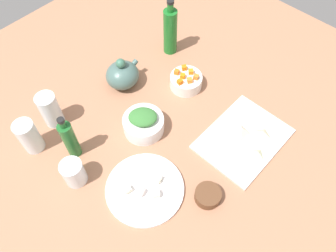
{
  "coord_description": "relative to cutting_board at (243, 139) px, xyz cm",
  "views": [
    {
      "loc": [
        -47.04,
        -43.87,
        104.76
      ],
      "look_at": [
        0.0,
        0.0,
        8.0
      ],
      "focal_mm": 35.27,
      "sensor_mm": 36.0,
      "label": 1
    }
  ],
  "objects": [
    {
      "name": "bowl_greens",
      "position": [
        -21.16,
        29.3,
        2.6
      ],
      "size": [
        14.81,
        14.81,
        6.2
      ],
      "primitive_type": "cylinder",
      "color": "white",
      "rests_on": "tabletop"
    },
    {
      "name": "cutting_board",
      "position": [
        0.0,
        0.0,
        0.0
      ],
      "size": [
        31.7,
        24.05,
        1.0
      ],
      "primitive_type": "cube",
      "rotation": [
        0.0,
        0.0,
        -0.0
      ],
      "color": "silver",
      "rests_on": "tabletop"
    },
    {
      "name": "carrot_cube_1",
      "position": [
        6.88,
        28.55,
        5.74
      ],
      "size": [
        2.23,
        2.23,
        1.8
      ],
      "primitive_type": "cube",
      "rotation": [
        0.0,
        0.0,
        0.28
      ],
      "color": "orange",
      "rests_on": "bowl_carrots"
    },
    {
      "name": "bowl_small_side",
      "position": [
        -25.88,
        -4.53,
        1.37
      ],
      "size": [
        8.49,
        8.49,
        3.75
      ],
      "primitive_type": "cylinder",
      "color": "brown",
      "rests_on": "tabletop"
    },
    {
      "name": "plate_tofu",
      "position": [
        -37.71,
        12.21,
        0.1
      ],
      "size": [
        25.79,
        25.79,
        1.2
      ],
      "primitive_type": "cylinder",
      "color": "white",
      "rests_on": "tabletop"
    },
    {
      "name": "carrot_cube_5",
      "position": [
        3.68,
        35.79,
        5.74
      ],
      "size": [
        2.32,
        2.32,
        1.8
      ],
      "primitive_type": "cube",
      "rotation": [
        0.0,
        0.0,
        1.93
      ],
      "color": "orange",
      "rests_on": "bowl_carrots"
    },
    {
      "name": "bowl_carrots",
      "position": [
        4.97,
        31.86,
        2.17
      ],
      "size": [
        12.67,
        12.67,
        5.34
      ],
      "primitive_type": "cylinder",
      "color": "white",
      "rests_on": "tabletop"
    },
    {
      "name": "carrot_cube_4",
      "position": [
        3.86,
        29.22,
        5.74
      ],
      "size": [
        2.53,
        2.53,
        1.8
      ],
      "primitive_type": "cube",
      "rotation": [
        0.0,
        0.0,
        2.47
      ],
      "color": "orange",
      "rests_on": "bowl_carrots"
    },
    {
      "name": "carrot_cube_0",
      "position": [
        7.62,
        31.82,
        5.74
      ],
      "size": [
        2.55,
        2.55,
        1.8
      ],
      "primitive_type": "cube",
      "rotation": [
        0.0,
        0.0,
        0.77
      ],
      "color": "orange",
      "rests_on": "bowl_carrots"
    },
    {
      "name": "tofu_cube_2",
      "position": [
        -36.88,
        7.67,
        1.8
      ],
      "size": [
        3.06,
        3.06,
        2.2
      ],
      "primitive_type": "cube",
      "rotation": [
        0.0,
        0.0,
        0.97
      ],
      "color": "silver",
      "rests_on": "plate_tofu"
    },
    {
      "name": "dumpling_0",
      "position": [
        1.15,
        2.08,
        2.09
      ],
      "size": [
        7.39,
        7.36,
        3.18
      ],
      "primitive_type": "pyramid",
      "rotation": [
        0.0,
        0.0,
        0.65
      ],
      "color": "beige",
      "rests_on": "cutting_board"
    },
    {
      "name": "carrot_cube_3",
      "position": [
        0.74,
        31.47,
        5.74
      ],
      "size": [
        2.08,
        2.08,
        1.8
      ],
      "primitive_type": "cube",
      "rotation": [
        0.0,
        0.0,
        2.97
      ],
      "color": "orange",
      "rests_on": "bowl_carrots"
    },
    {
      "name": "chopped_greens_mound",
      "position": [
        -21.16,
        29.3,
        7.24
      ],
      "size": [
        12.96,
        13.14,
        3.07
      ],
      "primitive_type": "ellipsoid",
      "rotation": [
        0.0,
        0.0,
        2.29
      ],
      "color": "#397736",
      "rests_on": "bowl_greens"
    },
    {
      "name": "dumpling_1",
      "position": [
        -2.58,
        -7.33,
        1.75
      ],
      "size": [
        4.32,
        4.47,
        2.51
      ],
      "primitive_type": "pyramid",
      "rotation": [
        0.0,
        0.0,
        4.69
      ],
      "color": "beige",
      "rests_on": "cutting_board"
    },
    {
      "name": "bottle_0",
      "position": [
        15.65,
        50.34,
        10.23
      ],
      "size": [
        5.7,
        5.7,
        25.06
      ],
      "color": "#1B6D26",
      "rests_on": "tabletop"
    },
    {
      "name": "dumpling_2",
      "position": [
        5.38,
        -4.19,
        1.85
      ],
      "size": [
        6.23,
        6.69,
        2.7
      ],
      "primitive_type": "pyramid",
      "rotation": [
        0.0,
        0.0,
        1.82
      ],
      "color": "beige",
      "rests_on": "cutting_board"
    },
    {
      "name": "teapot",
      "position": [
        -11.16,
        51.0,
        4.71
      ],
      "size": [
        14.98,
        12.77,
        13.37
      ],
      "color": "#45635D",
      "rests_on": "tabletop"
    },
    {
      "name": "tabletop",
      "position": [
        -16.59,
        21.52,
        -2.0
      ],
      "size": [
        190.0,
        190.0,
        3.0
      ],
      "primitive_type": "cube",
      "color": "#A56F51",
      "rests_on": "ground"
    },
    {
      "name": "drinking_glass_2",
      "position": [
        -52.68,
        52.4,
        6.2
      ],
      "size": [
        6.96,
        6.96,
        13.39
      ],
      "primitive_type": "cylinder",
      "color": "white",
      "rests_on": "tabletop"
    },
    {
      "name": "tofu_cube_3",
      "position": [
        -42.13,
        15.52,
        1.8
      ],
      "size": [
        2.48,
        2.48,
        2.2
      ],
      "primitive_type": "cube",
      "rotation": [
        0.0,
        0.0,
        3.01
      ],
      "color": "#EFEACB",
      "rests_on": "plate_tofu"
    },
    {
      "name": "drinking_glass_1",
      "position": [
        -50.51,
        31.58,
        4.32
      ],
      "size": [
        7.31,
        7.31,
        9.63
      ],
      "primitive_type": "cylinder",
      "color": "white",
      "rests_on": "tabletop"
    },
    {
      "name": "drinking_glass_0",
      "position": [
        -41.16,
        56.25,
        6.43
      ],
      "size": [
        7.06,
        7.06,
        13.86
      ],
      "primitive_type": "cylinder",
      "color": "white",
      "rests_on": "tabletop"
    },
    {
      "name": "tofu_cube_1",
      "position": [
        -39.79,
        11.85,
        1.8
      ],
      "size": [
        2.67,
        2.67,
        2.2
      ],
      "primitive_type": "cube",
      "rotation": [
        0.0,
        0.0,
        1.82
      ],
      "color": "white",
      "rests_on": "plate_tofu"
    },
    {
      "name": "carrot_cube_6",
      "position": [
        7.41,
        35.11,
        5.74
      ],
      "size": [
        2.48,
        2.48,
        1.8
      ],
      "primitive_type": "cube",
      "rotation": [
        0.0,
        0.0,
        1.01
      ],
      "color": "orange",
      "rests_on": "bowl_carrots"
    },
    {
      "name": "bottle_1",
      "position": [
        -44.4,
        40.08,
        8.15
      ],
      "size": [
        4.56,
        4.56,
        20.17
      ],
      "color": "#21642A",
      "rests_on": "tabletop"
    },
    {
      "name": "carrot_cube_2",
      "position": [
        3.69,
        32.67,
        5.74
      ],
      "size": [
        2.44,
        2.44,
        1.8
      ],
      "primitive_type": "cube",
      "rotation": [
        0.0,
        0.0,
        2.07
      ],
      "color": "orange",
      "rests_on": "bowl_carrots"
    },
    {
      "name": "tofu_cube_0",
      "position": [
        -32.88,
        10.96,
        1.8
      ],
      "size": [
        2.68,
        2.68,
        2.2
      ],
      "primitive_type": "cube",
      "rotation": [
        0.0,
        0.0,
        1.82
      ],
      "color": "white",
      "rests_on": "plate_tofu"
    }
  ]
}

